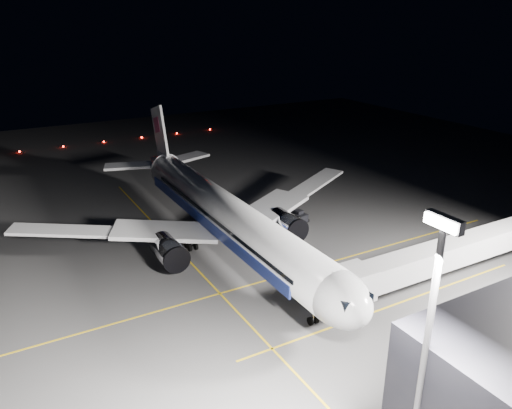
{
  "coord_description": "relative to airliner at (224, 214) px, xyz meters",
  "views": [
    {
      "loc": [
        57.0,
        -27.55,
        31.05
      ],
      "look_at": [
        -0.06,
        4.6,
        6.0
      ],
      "focal_mm": 35.0,
      "sensor_mm": 36.0,
      "label": 1
    }
  ],
  "objects": [
    {
      "name": "safety_cone_c",
      "position": [
        -6.92,
        10.11,
        -4.89
      ],
      "size": [
        0.36,
        0.36,
        0.54
      ],
      "primitive_type": "cone",
      "color": "#DC6409",
      "rests_on": "ground"
    },
    {
      "name": "baggage_tug",
      "position": [
        -2.52,
        14.38,
        -4.24
      ],
      "size": [
        3.09,
        2.65,
        1.99
      ],
      "rotation": [
        0.0,
        0.0,
        0.18
      ],
      "color": "black",
      "rests_on": "ground"
    },
    {
      "name": "guide_line_side",
      "position": [
        23.08,
        10.0,
        -5.16
      ],
      "size": [
        0.25,
        40.0,
        0.01
      ],
      "primitive_type": "cube",
      "color": "gold",
      "rests_on": "ground"
    },
    {
      "name": "safety_cone_a",
      "position": [
        2.38,
        6.21,
        -4.87
      ],
      "size": [
        0.39,
        0.39,
        0.58
      ],
      "primitive_type": "cone",
      "color": "#DC6409",
      "rests_on": "ground"
    },
    {
      "name": "taxiway_lights",
      "position": [
        -70.92,
        0.0,
        -4.94
      ],
      "size": [
        0.44,
        60.44,
        0.44
      ],
      "color": "#FF140A",
      "rests_on": "ground"
    },
    {
      "name": "safety_cone_b",
      "position": [
        2.75,
        8.76,
        -4.85
      ],
      "size": [
        0.42,
        0.42,
        0.63
      ],
      "primitive_type": "cone",
      "color": "#DC6409",
      "rests_on": "ground"
    },
    {
      "name": "ground",
      "position": [
        1.08,
        0.0,
        -5.16
      ],
      "size": [
        200.0,
        200.0,
        0.0
      ],
      "primitive_type": "plane",
      "color": "#4C4C4F",
      "rests_on": "ground"
    },
    {
      "name": "guide_line_main",
      "position": [
        11.08,
        0.0,
        -5.16
      ],
      "size": [
        0.25,
        80.0,
        0.01
      ],
      "primitive_type": "cube",
      "color": "gold",
      "rests_on": "ground"
    },
    {
      "name": "guide_line_cross",
      "position": [
        1.08,
        -6.0,
        -5.16
      ],
      "size": [
        70.0,
        0.25,
        0.01
      ],
      "primitive_type": "cube",
      "color": "gold",
      "rests_on": "ground"
    },
    {
      "name": "floodlight_mast_south",
      "position": [
        41.08,
        -6.01,
        7.21
      ],
      "size": [
        2.4,
        0.67,
        20.7
      ],
      "color": "#59595E",
      "rests_on": "ground"
    },
    {
      "name": "jet_bridge",
      "position": [
        23.08,
        18.06,
        -0.58
      ],
      "size": [
        3.6,
        34.4,
        6.3
      ],
      "color": "#B2B2B7",
      "rests_on": "ground"
    },
    {
      "name": "airliner",
      "position": [
        0.0,
        0.0,
        0.0
      ],
      "size": [
        61.48,
        54.22,
        16.64
      ],
      "color": "silver",
      "rests_on": "ground"
    }
  ]
}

